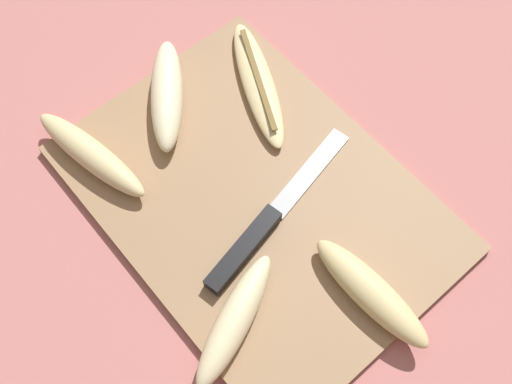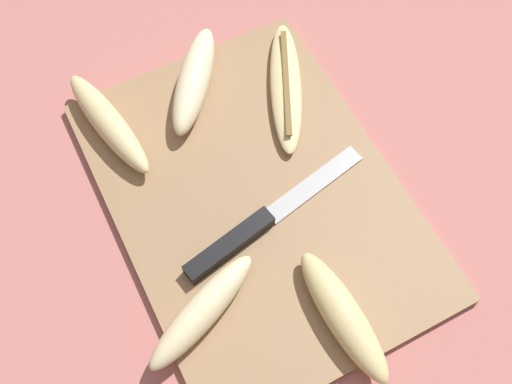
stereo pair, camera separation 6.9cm
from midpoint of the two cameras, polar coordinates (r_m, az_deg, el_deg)
The scene contains 8 objects.
ground_plane at distance 0.71m, azimuth -2.77°, elevation -1.06°, with size 4.00×4.00×0.00m, color #B76B66.
cutting_board at distance 0.70m, azimuth -2.79°, elevation -0.86°, with size 0.44×0.32×0.01m.
knife at distance 0.67m, azimuth -2.93°, elevation -4.40°, with size 0.07×0.25×0.02m.
banana_bright_far at distance 0.75m, azimuth -11.24°, elevation 8.75°, with size 0.15×0.13×0.04m.
banana_spotted_left at distance 0.64m, azimuth 7.90°, elevation -9.78°, with size 0.16×0.04×0.03m.
banana_ripe_center at distance 0.76m, azimuth -2.40°, elevation 10.09°, with size 0.19×0.12×0.02m.
banana_cream_curved at distance 0.63m, azimuth -5.21°, elevation -12.37°, with size 0.09×0.16×0.04m.
banana_mellow_near at distance 0.74m, azimuth -18.03°, elevation 3.17°, with size 0.17×0.07×0.03m.
Camera 1 is at (0.23, -0.19, 0.64)m, focal length 42.00 mm.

